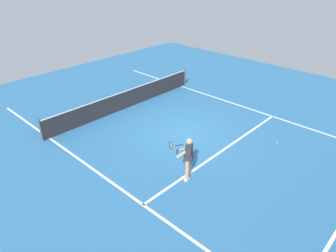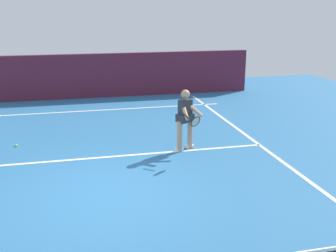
{
  "view_description": "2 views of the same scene",
  "coord_description": "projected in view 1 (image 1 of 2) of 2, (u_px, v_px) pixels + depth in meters",
  "views": [
    {
      "loc": [
        -8.89,
        -7.52,
        6.63
      ],
      "look_at": [
        -1.3,
        -0.32,
        0.99
      ],
      "focal_mm": 32.99,
      "sensor_mm": 36.0,
      "label": 1
    },
    {
      "loc": [
        0.4,
        7.19,
        3.49
      ],
      "look_at": [
        -1.4,
        -0.58,
        1.12
      ],
      "focal_mm": 43.01,
      "sensor_mm": 36.0,
      "label": 2
    }
  ],
  "objects": [
    {
      "name": "tennis_player",
      "position": [
        188.0,
        156.0,
        10.3
      ],
      "size": [
        0.68,
        1.13,
        1.55
      ],
      "color": "tan",
      "rests_on": "ground"
    },
    {
      "name": "service_line_marking",
      "position": [
        222.0,
        151.0,
        12.15
      ],
      "size": [
        8.41,
        0.1,
        0.01
      ],
      "primitive_type": "cube",
      "color": "white",
      "rests_on": "ground"
    },
    {
      "name": "sideline_right_marking",
      "position": [
        236.0,
        104.0,
        16.06
      ],
      "size": [
        0.1,
        16.4,
        0.01
      ],
      "primitive_type": "cube",
      "color": "white",
      "rests_on": "ground"
    },
    {
      "name": "tennis_ball_mid",
      "position": [
        277.0,
        143.0,
        12.64
      ],
      "size": [
        0.07,
        0.07,
        0.07
      ],
      "primitive_type": "sphere",
      "color": "#D1E533",
      "rests_on": "ground"
    },
    {
      "name": "court_net",
      "position": [
        126.0,
        99.0,
        15.46
      ],
      "size": [
        9.09,
        0.08,
        1.02
      ],
      "color": "#4C4C51",
      "rests_on": "ground"
    },
    {
      "name": "sideline_left_marking",
      "position": [
        104.0,
        177.0,
        10.69
      ],
      "size": [
        0.1,
        16.4,
        0.01
      ],
      "primitive_type": "cube",
      "color": "white",
      "rests_on": "ground"
    },
    {
      "name": "ground_plane",
      "position": [
        183.0,
        133.0,
        13.38
      ],
      "size": [
        23.92,
        23.92,
        0.0
      ],
      "primitive_type": "plane",
      "color": "teal"
    }
  ]
}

